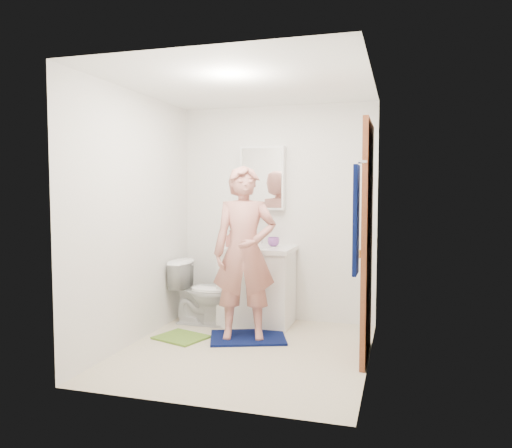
% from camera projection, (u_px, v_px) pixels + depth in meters
% --- Properties ---
extents(floor, '(2.20, 2.40, 0.02)m').
position_uv_depth(floor, '(245.00, 352.00, 4.55)').
color(floor, beige).
rests_on(floor, ground).
extents(ceiling, '(2.20, 2.40, 0.02)m').
position_uv_depth(ceiling, '(245.00, 83.00, 4.38)').
color(ceiling, white).
rests_on(ceiling, ground).
extents(wall_back, '(2.20, 0.02, 2.40)m').
position_uv_depth(wall_back, '(277.00, 214.00, 5.62)').
color(wall_back, silver).
rests_on(wall_back, ground).
extents(wall_front, '(2.20, 0.02, 2.40)m').
position_uv_depth(wall_front, '(190.00, 230.00, 3.31)').
color(wall_front, silver).
rests_on(wall_front, ground).
extents(wall_left, '(0.02, 2.40, 2.40)m').
position_uv_depth(wall_left, '(135.00, 218.00, 4.77)').
color(wall_left, silver).
rests_on(wall_left, ground).
extents(wall_right, '(0.02, 2.40, 2.40)m').
position_uv_depth(wall_right, '(372.00, 222.00, 4.15)').
color(wall_right, silver).
rests_on(wall_right, ground).
extents(vanity_cabinet, '(0.75, 0.55, 0.80)m').
position_uv_depth(vanity_cabinet, '(257.00, 288.00, 5.44)').
color(vanity_cabinet, white).
rests_on(vanity_cabinet, floor).
extents(countertop, '(0.79, 0.59, 0.05)m').
position_uv_depth(countertop, '(257.00, 249.00, 5.41)').
color(countertop, white).
rests_on(countertop, vanity_cabinet).
extents(sink_basin, '(0.40, 0.40, 0.03)m').
position_uv_depth(sink_basin, '(257.00, 248.00, 5.41)').
color(sink_basin, white).
rests_on(sink_basin, countertop).
extents(faucet, '(0.03, 0.03, 0.12)m').
position_uv_depth(faucet, '(262.00, 240.00, 5.57)').
color(faucet, silver).
rests_on(faucet, countertop).
extents(medicine_cabinet, '(0.50, 0.12, 0.70)m').
position_uv_depth(medicine_cabinet, '(263.00, 178.00, 5.57)').
color(medicine_cabinet, white).
rests_on(medicine_cabinet, wall_back).
extents(mirror_panel, '(0.46, 0.01, 0.66)m').
position_uv_depth(mirror_panel, '(261.00, 178.00, 5.51)').
color(mirror_panel, white).
rests_on(mirror_panel, wall_back).
extents(door, '(0.05, 0.80, 2.05)m').
position_uv_depth(door, '(367.00, 241.00, 4.32)').
color(door, brown).
rests_on(door, ground).
extents(door_knob, '(0.07, 0.07, 0.07)m').
position_uv_depth(door_knob, '(359.00, 254.00, 4.03)').
color(door_knob, gold).
rests_on(door_knob, door).
extents(towel, '(0.03, 0.24, 0.80)m').
position_uv_depth(towel, '(356.00, 220.00, 3.63)').
color(towel, '#071041').
rests_on(towel, wall_right).
extents(towel_hook, '(0.06, 0.02, 0.02)m').
position_uv_depth(towel_hook, '(363.00, 162.00, 3.59)').
color(towel_hook, silver).
rests_on(towel_hook, wall_right).
extents(toilet, '(0.70, 0.41, 0.70)m').
position_uv_depth(toilet, '(203.00, 292.00, 5.45)').
color(toilet, white).
rests_on(toilet, floor).
extents(bath_mat, '(0.86, 0.74, 0.02)m').
position_uv_depth(bath_mat, '(248.00, 338.00, 4.92)').
color(bath_mat, '#071041').
rests_on(bath_mat, floor).
extents(green_rug, '(0.56, 0.52, 0.02)m').
position_uv_depth(green_rug, '(181.00, 337.00, 4.93)').
color(green_rug, olive).
rests_on(green_rug, floor).
extents(soap_dispenser, '(0.08, 0.08, 0.18)m').
position_uv_depth(soap_dispenser, '(230.00, 238.00, 5.42)').
color(soap_dispenser, '#AA584F').
rests_on(soap_dispenser, countertop).
extents(toothbrush_cup, '(0.14, 0.14, 0.10)m').
position_uv_depth(toothbrush_cup, '(273.00, 242.00, 5.44)').
color(toothbrush_cup, '#83469B').
rests_on(toothbrush_cup, countertop).
extents(man, '(0.70, 0.55, 1.68)m').
position_uv_depth(man, '(245.00, 253.00, 4.84)').
color(man, '#B97468').
rests_on(man, bath_mat).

